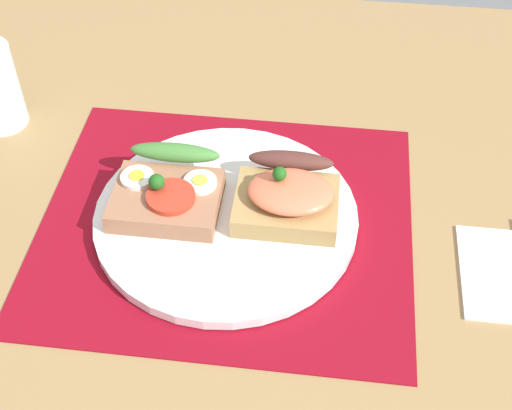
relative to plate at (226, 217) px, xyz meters
The scene contains 5 objects.
ground_plane 2.48cm from the plate, ahead, with size 120.00×90.00×3.20cm, color #987648.
placemat 0.73cm from the plate, ahead, with size 36.89×32.69×0.30cm, color maroon.
plate is the anchor object (origin of this frame).
sandwich_egg_tomato 6.32cm from the plate, 169.94° to the left, with size 10.53×9.83×4.28cm.
sandwich_salmon 6.63cm from the plate, 11.42° to the left, with size 10.10×9.45×5.37cm.
Camera 1 is at (8.98, -48.43, 53.18)cm, focal length 50.63 mm.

